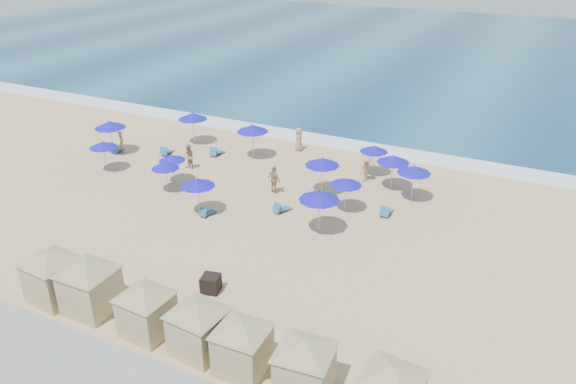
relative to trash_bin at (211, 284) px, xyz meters
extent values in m
plane|color=tan|center=(-3.42, 5.95, -0.42)|extent=(160.00, 160.00, 0.00)
cube|color=navy|center=(-3.42, 60.95, -0.39)|extent=(160.00, 80.00, 0.06)
cube|color=white|center=(-3.42, 21.45, -0.38)|extent=(160.00, 2.50, 0.08)
cube|color=gray|center=(-3.42, -7.05, 0.13)|extent=(160.00, 2.20, 1.10)
cube|color=black|center=(0.00, 0.00, 0.00)|extent=(1.01, 1.01, 0.84)
cube|color=tan|center=(-6.26, -3.71, 0.60)|extent=(2.22, 2.22, 2.04)
cube|color=#948860|center=(-6.26, -3.71, 1.62)|extent=(2.33, 2.33, 0.08)
pyramid|color=#948860|center=(-6.26, -3.71, 2.13)|extent=(4.46, 4.46, 0.51)
cube|color=tan|center=(-4.05, -3.61, 0.62)|extent=(2.11, 2.11, 2.09)
cube|color=#948860|center=(-4.05, -3.61, 1.67)|extent=(2.22, 2.22, 0.08)
pyramid|color=#948860|center=(-4.05, -3.61, 2.19)|extent=(4.58, 4.58, 0.52)
cube|color=tan|center=(-0.75, -3.74, 0.53)|extent=(2.01, 2.01, 1.90)
cube|color=#948860|center=(-0.75, -3.74, 1.48)|extent=(2.11, 2.11, 0.08)
pyramid|color=#948860|center=(-0.75, -3.74, 1.95)|extent=(4.15, 4.15, 0.47)
cube|color=tan|center=(1.91, -3.73, 0.55)|extent=(2.11, 2.11, 1.94)
cube|color=#948860|center=(1.91, -3.73, 1.52)|extent=(2.21, 2.21, 0.08)
pyramid|color=#948860|center=(1.91, -3.73, 2.00)|extent=(4.24, 4.24, 0.49)
cube|color=tan|center=(4.05, -3.84, 0.52)|extent=(1.93, 1.93, 1.88)
cube|color=#948860|center=(4.05, -3.84, 1.46)|extent=(2.03, 2.03, 0.08)
pyramid|color=#948860|center=(4.05, -3.84, 1.93)|extent=(4.12, 4.12, 0.47)
cube|color=tan|center=(6.74, -3.84, 0.54)|extent=(2.10, 2.10, 1.93)
cube|color=#948860|center=(6.74, -3.84, 1.51)|extent=(2.20, 2.20, 0.08)
pyramid|color=#948860|center=(6.74, -3.84, 1.99)|extent=(4.21, 4.21, 0.48)
cube|color=#948860|center=(10.02, -3.74, 1.53)|extent=(2.25, 2.25, 0.08)
pyramid|color=#948860|center=(10.02, -3.74, 2.02)|extent=(4.26, 4.26, 0.49)
cylinder|color=#A5A8AD|center=(-16.67, 11.77, 0.65)|extent=(0.06, 0.06, 2.15)
cone|color=#1410B4|center=(-16.67, 11.77, 1.92)|extent=(2.37, 2.37, 0.51)
sphere|color=#1410B4|center=(-16.67, 11.77, 2.23)|extent=(0.09, 0.09, 0.09)
cylinder|color=#A5A8AD|center=(-14.83, 9.02, 0.49)|extent=(0.05, 0.05, 1.82)
cone|color=#1410B4|center=(-14.83, 9.02, 1.57)|extent=(2.01, 2.01, 0.43)
sphere|color=#1410B4|center=(-14.83, 9.02, 1.83)|extent=(0.08, 0.08, 0.08)
cylinder|color=#A5A8AD|center=(-12.32, 16.37, 0.63)|extent=(0.06, 0.06, 2.10)
cone|color=#1410B4|center=(-12.32, 16.37, 1.88)|extent=(2.33, 2.33, 0.50)
sphere|color=#1410B4|center=(-12.32, 16.37, 2.18)|extent=(0.09, 0.09, 0.09)
cylinder|color=#A5A8AD|center=(-8.80, 8.16, 0.42)|extent=(0.04, 0.04, 1.68)
cone|color=#1410B4|center=(-8.80, 8.16, 1.42)|extent=(1.86, 1.86, 0.40)
sphere|color=#1410B4|center=(-8.80, 8.16, 1.66)|extent=(0.07, 0.07, 0.07)
cylinder|color=#A5A8AD|center=(-6.56, 15.79, 0.66)|extent=(0.06, 0.06, 2.16)
cone|color=#1410B4|center=(-6.56, 15.79, 1.93)|extent=(2.38, 2.38, 0.51)
sphere|color=#1410B4|center=(-6.56, 15.79, 2.24)|extent=(0.09, 0.09, 0.09)
cylinder|color=#A5A8AD|center=(-9.24, 9.49, 0.41)|extent=(0.04, 0.04, 1.67)
cone|color=#1410B4|center=(-9.24, 9.49, 1.40)|extent=(1.84, 1.84, 0.39)
sphere|color=#1410B4|center=(-9.24, 9.49, 1.64)|extent=(0.07, 0.07, 0.07)
cylinder|color=#A5A8AD|center=(-5.05, 6.45, 0.54)|extent=(0.05, 0.05, 1.92)
cone|color=#1410B4|center=(-5.05, 6.45, 1.68)|extent=(2.12, 2.12, 0.45)
sphere|color=#1410B4|center=(-5.05, 6.45, 1.95)|extent=(0.08, 0.08, 0.08)
cylinder|color=#A5A8AD|center=(0.51, 12.38, 0.61)|extent=(0.05, 0.05, 2.05)
cone|color=#1410B4|center=(0.51, 12.38, 1.82)|extent=(2.27, 2.27, 0.49)
sphere|color=#1410B4|center=(0.51, 12.38, 2.12)|extent=(0.09, 0.09, 0.09)
cylinder|color=#A5A8AD|center=(2.38, 7.55, 0.65)|extent=(0.06, 0.06, 2.14)
cone|color=#1410B4|center=(2.38, 7.55, 1.92)|extent=(2.37, 2.37, 0.51)
sphere|color=#1410B4|center=(2.38, 7.55, 2.23)|extent=(0.09, 0.09, 0.09)
cylinder|color=#A5A8AD|center=(2.56, 16.72, 0.48)|extent=(0.05, 0.05, 1.81)
cone|color=#1410B4|center=(2.56, 16.72, 1.55)|extent=(2.00, 2.00, 0.43)
sphere|color=#1410B4|center=(2.56, 16.72, 1.81)|extent=(0.08, 0.08, 0.08)
cylinder|color=#A5A8AD|center=(6.09, 14.00, 0.56)|extent=(0.05, 0.05, 1.96)
cone|color=#1410B4|center=(6.09, 14.00, 1.71)|extent=(2.16, 2.16, 0.46)
sphere|color=#1410B4|center=(6.09, 14.00, 2.00)|extent=(0.08, 0.08, 0.08)
cylinder|color=#A5A8AD|center=(2.78, 10.71, 0.48)|extent=(0.05, 0.05, 1.81)
cone|color=#1410B4|center=(2.78, 10.71, 1.55)|extent=(2.00, 2.00, 0.43)
sphere|color=#1410B4|center=(2.78, 10.71, 1.81)|extent=(0.08, 0.08, 0.08)
cylinder|color=#A5A8AD|center=(4.42, 15.04, 0.57)|extent=(0.05, 0.05, 1.98)
cone|color=#1410B4|center=(4.42, 15.04, 1.74)|extent=(2.19, 2.19, 0.47)
sphere|color=#1410B4|center=(4.42, 15.04, 2.02)|extent=(0.08, 0.08, 0.08)
cube|color=#265E8D|center=(-16.55, 12.18, -0.28)|extent=(0.70, 1.16, 0.30)
cube|color=#265E8D|center=(-16.46, 11.73, -0.06)|extent=(0.56, 0.38, 0.53)
cube|color=#265E8D|center=(-12.94, 13.57, -0.25)|extent=(0.79, 1.33, 0.34)
cube|color=#265E8D|center=(-12.85, 13.06, 0.00)|extent=(0.64, 0.44, 0.60)
cube|color=#265E8D|center=(-9.36, 15.15, -0.25)|extent=(0.67, 1.34, 0.36)
cube|color=#265E8D|center=(-9.38, 14.60, 0.02)|extent=(0.63, 0.39, 0.64)
cube|color=#265E8D|center=(-4.52, 6.56, -0.28)|extent=(0.63, 1.13, 0.30)
cube|color=#265E8D|center=(-4.58, 6.11, -0.06)|extent=(0.54, 0.35, 0.52)
cube|color=#265E8D|center=(-0.63, 8.99, -0.26)|extent=(0.97, 1.32, 0.33)
cube|color=#265E8D|center=(-0.82, 8.52, -0.02)|extent=(0.64, 0.51, 0.58)
cube|color=#265E8D|center=(5.25, 11.46, -0.26)|extent=(0.58, 1.23, 0.34)
cube|color=#265E8D|center=(5.25, 10.94, -0.01)|extent=(0.58, 0.34, 0.60)
imported|color=#A87F5D|center=(-16.26, 12.34, 0.42)|extent=(0.73, 0.70, 1.68)
imported|color=#A87F5D|center=(-9.63, 11.88, 0.50)|extent=(1.06, 0.92, 1.85)
imported|color=#A87F5D|center=(-2.30, 11.05, 0.53)|extent=(1.20, 0.83, 1.90)
imported|color=#A87F5D|center=(2.52, 15.46, 0.50)|extent=(1.21, 1.37, 1.84)
imported|color=#A87F5D|center=(-4.12, 18.70, 0.51)|extent=(0.98, 1.08, 1.86)
camera|label=1|loc=(13.24, -18.46, 15.70)|focal=35.00mm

